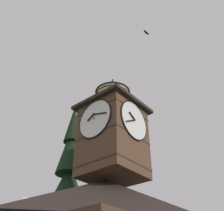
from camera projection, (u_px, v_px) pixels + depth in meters
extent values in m
pyramid|color=#2D231E|center=(105.00, 205.00, 17.91)|extent=(10.87, 9.16, 3.29)
cube|color=brown|center=(113.00, 143.00, 20.23)|extent=(3.79, 3.79, 5.34)
cube|color=#3C291C|center=(113.00, 170.00, 19.09)|extent=(3.83, 3.83, 0.10)
cube|color=#3C291C|center=(113.00, 143.00, 20.21)|extent=(3.83, 3.83, 0.10)
cube|color=#3C291C|center=(113.00, 119.00, 21.34)|extent=(3.83, 3.83, 0.10)
cylinder|color=white|center=(134.00, 121.00, 19.82)|extent=(2.88, 0.10, 2.88)
torus|color=black|center=(134.00, 120.00, 19.81)|extent=(2.98, 0.10, 2.98)
cube|color=black|center=(132.00, 116.00, 19.67)|extent=(0.68, 0.04, 0.47)
cube|color=black|center=(131.00, 121.00, 19.28)|extent=(1.07, 0.04, 0.64)
sphere|color=black|center=(135.00, 120.00, 19.76)|extent=(0.10, 0.10, 0.10)
cylinder|color=white|center=(95.00, 119.00, 19.62)|extent=(0.10, 2.88, 2.88)
torus|color=black|center=(95.00, 119.00, 19.60)|extent=(0.10, 2.98, 2.98)
cube|color=black|center=(91.00, 117.00, 19.83)|extent=(0.04, 0.67, 0.49)
cube|color=black|center=(100.00, 113.00, 19.34)|extent=(0.04, 1.16, 0.39)
sphere|color=black|center=(94.00, 118.00, 19.55)|extent=(0.10, 0.10, 0.10)
cube|color=#2D231E|center=(113.00, 110.00, 21.79)|extent=(4.49, 4.49, 0.25)
cylinder|color=beige|center=(113.00, 100.00, 22.29)|extent=(2.51, 2.51, 1.53)
cylinder|color=#2D2319|center=(113.00, 106.00, 22.01)|extent=(2.57, 2.57, 0.10)
cylinder|color=#2D2319|center=(113.00, 100.00, 22.29)|extent=(2.57, 2.57, 0.10)
cylinder|color=#2D2319|center=(113.00, 95.00, 22.58)|extent=(2.57, 2.57, 0.10)
cone|color=#2D3847|center=(113.00, 87.00, 23.05)|extent=(2.81, 2.81, 1.19)
sphere|color=#2D3847|center=(113.00, 80.00, 23.44)|extent=(0.16, 0.16, 0.16)
cone|color=black|center=(68.00, 186.00, 23.46)|extent=(3.27, 3.27, 4.04)
cone|color=black|center=(72.00, 147.00, 25.43)|extent=(2.44, 2.44, 5.08)
cone|color=black|center=(74.00, 123.00, 26.81)|extent=(1.61, 1.61, 4.00)
sphere|color=silver|center=(24.00, 205.00, 41.43)|extent=(2.30, 2.30, 2.30)
ellipsoid|color=black|center=(146.00, 33.00, 23.76)|extent=(0.13, 0.22, 0.12)
cube|color=black|center=(147.00, 34.00, 23.85)|extent=(0.30, 0.17, 0.09)
cube|color=black|center=(145.00, 32.00, 23.68)|extent=(0.30, 0.17, 0.09)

